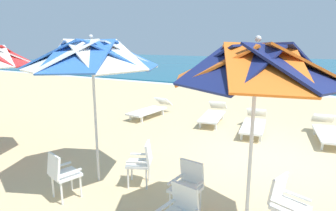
{
  "coord_description": "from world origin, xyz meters",
  "views": [
    {
      "loc": [
        0.91,
        -6.71,
        2.73
      ],
      "look_at": [
        -2.91,
        0.15,
        1.0
      ],
      "focal_mm": 30.68,
      "sensor_mm": 36.0,
      "label": 1
    }
  ],
  "objects": [
    {
      "name": "plastic_chair_0",
      "position": [
        -0.88,
        -2.86,
        0.5
      ],
      "size": [
        0.48,
        0.51,
        0.87
      ],
      "color": "white",
      "rests_on": "ground"
    },
    {
      "name": "surf_foam",
      "position": [
        0.0,
        10.07,
        0.01
      ],
      "size": [
        80.0,
        0.7,
        0.01
      ],
      "primitive_type": "cube",
      "color": "white",
      "rests_on": "ground"
    },
    {
      "name": "plastic_chair_2",
      "position": [
        0.58,
        -2.65,
        0.5
      ],
      "size": [
        0.58,
        0.56,
        0.87
      ],
      "color": "white",
      "rests_on": "ground"
    },
    {
      "name": "beach_umbrella_1",
      "position": [
        -2.93,
        -2.71,
        2.49
      ],
      "size": [
        2.51,
        2.51,
        2.87
      ],
      "color": "silver",
      "rests_on": "ground"
    },
    {
      "name": "ground_plane",
      "position": [
        0.0,
        0.0,
        0.0
      ],
      "size": [
        80.0,
        80.0,
        0.0
      ],
      "primitive_type": "plane",
      "color": "#D3B784"
    },
    {
      "name": "sun_lounger_3",
      "position": [
        -4.77,
        2.12,
        0.28
      ],
      "size": [
        0.8,
        2.19,
        0.62
      ],
      "color": "white",
      "rests_on": "ground"
    },
    {
      "name": "plastic_chair_4",
      "position": [
        -2.05,
        -2.43,
        0.5
      ],
      "size": [
        0.6,
        0.59,
        0.87
      ],
      "color": "white",
      "rests_on": "ground"
    },
    {
      "name": "sun_lounger_0",
      "position": [
        1.08,
        2.27,
        0.28
      ],
      "size": [
        1.01,
        2.22,
        0.62
      ],
      "color": "white",
      "rests_on": "ground"
    },
    {
      "name": "sun_lounger_2",
      "position": [
        -2.43,
        2.52,
        0.28
      ],
      "size": [
        0.95,
        2.22,
        0.62
      ],
      "color": "white",
      "rests_on": "ground"
    },
    {
      "name": "plastic_chair_3",
      "position": [
        -2.98,
        -3.55,
        0.5
      ],
      "size": [
        0.55,
        0.57,
        0.87
      ],
      "color": "white",
      "rests_on": "ground"
    },
    {
      "name": "sun_lounger_1",
      "position": [
        -0.92,
        2.03,
        0.28
      ],
      "size": [
        0.91,
        2.21,
        0.62
      ],
      "color": "white",
      "rests_on": "ground"
    },
    {
      "name": "beach_umbrella_0",
      "position": [
        0.11,
        -2.97,
        2.44
      ],
      "size": [
        2.21,
        2.21,
        2.82
      ],
      "color": "silver",
      "rests_on": "ground"
    },
    {
      "name": "sea",
      "position": [
        0.0,
        28.37,
        0.05
      ],
      "size": [
        80.0,
        36.0,
        0.1
      ],
      "primitive_type": "cube",
      "color": "#19607F",
      "rests_on": "ground"
    }
  ]
}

